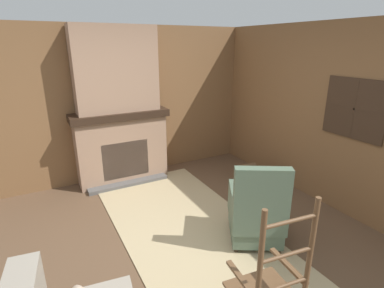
{
  "coord_description": "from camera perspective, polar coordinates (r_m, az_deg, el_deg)",
  "views": [
    {
      "loc": [
        2.52,
        -1.2,
        2.2
      ],
      "look_at": [
        -0.89,
        0.64,
        0.9
      ],
      "focal_mm": 28.0,
      "sensor_mm": 36.0,
      "label": 1
    }
  ],
  "objects": [
    {
      "name": "storage_case",
      "position": [
        5.02,
        -10.5,
        7.44
      ],
      "size": [
        0.15,
        0.26,
        0.16
      ],
      "color": "brown",
      "rests_on": "fireplace_hearth"
    },
    {
      "name": "chimney_breast",
      "position": [
        4.82,
        -14.31,
        13.58
      ],
      "size": [
        0.34,
        1.27,
        1.29
      ],
      "color": "#9E7A60",
      "rests_on": "fireplace_hearth"
    },
    {
      "name": "wood_panel_wall_left",
      "position": [
        5.12,
        -14.43,
        7.23
      ],
      "size": [
        0.06,
        5.26,
        2.5
      ],
      "color": "brown",
      "rests_on": "ground"
    },
    {
      "name": "fireplace_hearth",
      "position": [
        5.06,
        -13.17,
        -0.53
      ],
      "size": [
        0.59,
        1.54,
        1.18
      ],
      "color": "#9E7A60",
      "rests_on": "ground"
    },
    {
      "name": "ground_plane",
      "position": [
        3.55,
        -2.44,
        -19.75
      ],
      "size": [
        14.0,
        14.0,
        0.0
      ],
      "primitive_type": "plane",
      "color": "brown"
    },
    {
      "name": "armchair",
      "position": [
        3.58,
        12.13,
        -12.79
      ],
      "size": [
        0.86,
        0.83,
        1.02
      ],
      "rotation": [
        0.0,
        0.0,
        2.61
      ],
      "color": "#516651",
      "rests_on": "ground"
    },
    {
      "name": "wood_panel_wall_back",
      "position": [
        4.46,
        25.85,
        4.4
      ],
      "size": [
        5.26,
        0.09,
        2.5
      ],
      "color": "brown",
      "rests_on": "ground"
    },
    {
      "name": "oil_lamp_vase",
      "position": [
        4.83,
        -20.42,
        6.53
      ],
      "size": [
        0.11,
        0.11,
        0.31
      ],
      "color": "#47708E",
      "rests_on": "fireplace_hearth"
    },
    {
      "name": "firewood_stack",
      "position": [
        5.04,
        11.16,
        -5.92
      ],
      "size": [
        0.5,
        0.39,
        0.29
      ],
      "rotation": [
        0.0,
        0.0,
        -0.1
      ],
      "color": "brown",
      "rests_on": "ground"
    },
    {
      "name": "area_rug",
      "position": [
        3.85,
        -0.24,
        -16.17
      ],
      "size": [
        3.52,
        1.61,
        0.01
      ],
      "color": "tan",
      "rests_on": "ground"
    }
  ]
}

